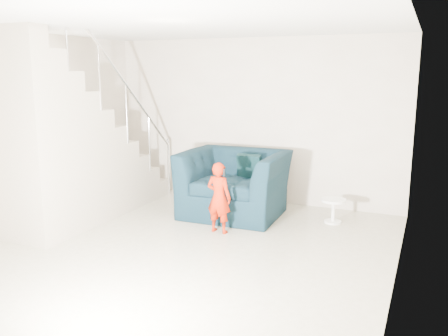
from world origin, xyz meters
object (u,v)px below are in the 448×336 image
Objects in this scene: armchair at (234,183)px; staircase at (69,158)px; side_table at (333,207)px; toddler at (219,198)px.

staircase reaches higher than armchair.
armchair is 1.51m from side_table.
staircase is at bearing -149.44° from armchair.
side_table is 0.10× the size of staircase.
toddler is 2.75× the size of side_table.
side_table is (1.35, 1.04, -0.25)m from toddler.
toddler reaches higher than armchair.
toddler is at bearing -82.78° from armchair.
side_table is 3.88m from staircase.
staircase is (-2.04, -1.28, 0.46)m from armchair.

